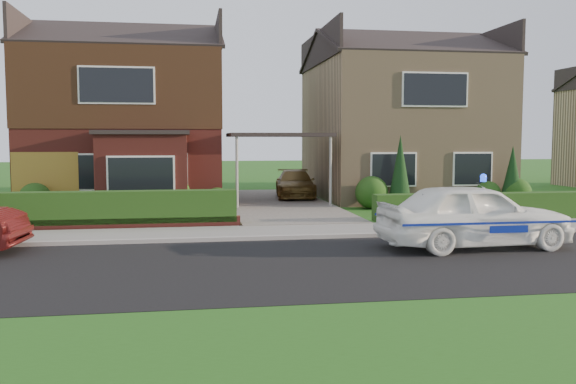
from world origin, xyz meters
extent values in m
plane|color=#225115|center=(0.00, 0.00, 0.00)|extent=(120.00, 120.00, 0.00)
cube|color=black|center=(0.00, 0.00, 0.00)|extent=(60.00, 6.00, 0.02)
cube|color=#9E9993|center=(0.00, 3.05, 0.06)|extent=(60.00, 0.16, 0.12)
cube|color=slate|center=(0.00, 4.10, 0.05)|extent=(60.00, 2.00, 0.10)
cube|color=#225115|center=(0.00, -5.00, 0.00)|extent=(60.00, 4.00, 0.01)
cube|color=#666059|center=(0.00, 11.00, 0.06)|extent=(3.80, 12.00, 0.12)
cube|color=maroon|center=(-5.80, 14.00, 2.90)|extent=(7.20, 8.00, 5.80)
cube|color=white|center=(-7.38, 9.98, 1.40)|extent=(1.80, 0.08, 1.30)
cube|color=white|center=(-4.22, 9.98, 1.40)|extent=(1.60, 0.08, 1.30)
cube|color=white|center=(-5.80, 9.98, 4.40)|extent=(2.60, 0.08, 1.30)
cube|color=black|center=(-5.80, 14.00, 4.35)|extent=(7.26, 8.06, 2.90)
cube|color=maroon|center=(-4.94, 9.30, 1.35)|extent=(3.00, 1.40, 2.70)
cube|color=black|center=(-4.94, 9.30, 2.77)|extent=(3.20, 1.60, 0.14)
cube|color=tan|center=(5.80, 14.00, 2.90)|extent=(7.20, 8.00, 5.80)
cube|color=white|center=(4.22, 9.98, 1.40)|extent=(1.80, 0.08, 1.30)
cube|color=white|center=(7.38, 9.98, 1.40)|extent=(1.60, 0.08, 1.30)
cube|color=white|center=(5.80, 9.98, 4.40)|extent=(2.60, 0.08, 1.30)
cube|color=black|center=(0.00, 11.00, 2.70)|extent=(3.80, 3.00, 0.14)
cylinder|color=gray|center=(-1.70, 9.60, 1.35)|extent=(0.10, 0.10, 2.70)
cylinder|color=gray|center=(1.70, 9.60, 1.35)|extent=(0.10, 0.10, 2.70)
cube|color=olive|center=(-8.25, 9.96, 1.05)|extent=(2.20, 0.10, 2.10)
cube|color=maroon|center=(-5.80, 5.30, 0.18)|extent=(7.70, 0.25, 0.36)
cube|color=#123410|center=(-5.80, 5.45, 0.00)|extent=(7.50, 0.55, 0.90)
cube|color=#123410|center=(5.80, 5.35, 0.00)|extent=(7.50, 0.55, 0.80)
sphere|color=#123410|center=(-8.50, 9.50, 0.54)|extent=(1.08, 1.08, 1.08)
sphere|color=#123410|center=(-4.00, 9.30, 0.66)|extent=(1.32, 1.32, 1.32)
sphere|color=#123410|center=(-2.40, 9.60, 0.42)|extent=(0.84, 0.84, 0.84)
sphere|color=#123410|center=(3.20, 9.40, 0.60)|extent=(1.20, 1.20, 1.20)
sphere|color=#123410|center=(7.80, 9.50, 0.48)|extent=(0.96, 0.96, 0.96)
sphere|color=#123410|center=(8.80, 9.20, 0.54)|extent=(1.08, 1.08, 1.08)
cone|color=black|center=(4.20, 9.20, 1.30)|extent=(0.90, 0.90, 2.60)
cone|color=black|center=(8.60, 9.20, 1.10)|extent=(0.90, 0.90, 2.20)
imported|color=white|center=(3.16, 1.20, 0.76)|extent=(2.04, 4.57, 1.53)
sphere|color=#193FF2|center=(3.38, 1.20, 1.61)|extent=(0.17, 0.17, 0.17)
cube|color=navy|center=(3.16, 0.29, 0.70)|extent=(4.12, 0.02, 0.05)
cube|color=navy|center=(3.16, 2.11, 0.70)|extent=(4.12, 0.01, 0.05)
ellipsoid|color=black|center=(1.90, 1.10, 1.06)|extent=(0.22, 0.17, 0.21)
sphere|color=white|center=(1.92, 1.04, 1.05)|extent=(0.11, 0.11, 0.11)
sphere|color=black|center=(1.92, 1.08, 1.20)|extent=(0.13, 0.13, 0.13)
cone|color=black|center=(1.88, 1.09, 1.26)|extent=(0.04, 0.04, 0.05)
cone|color=black|center=(1.97, 1.09, 1.26)|extent=(0.04, 0.04, 0.05)
imported|color=brown|center=(1.00, 13.08, 0.68)|extent=(2.01, 4.03, 1.12)
imported|color=gray|center=(-6.03, 8.06, 0.41)|extent=(0.50, 0.42, 0.81)
imported|color=gray|center=(-2.50, 9.00, 0.34)|extent=(0.48, 0.47, 0.68)
imported|color=gray|center=(-7.50, 6.92, 0.33)|extent=(0.44, 0.44, 0.66)
camera|label=1|loc=(-3.35, -11.96, 2.54)|focal=38.00mm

